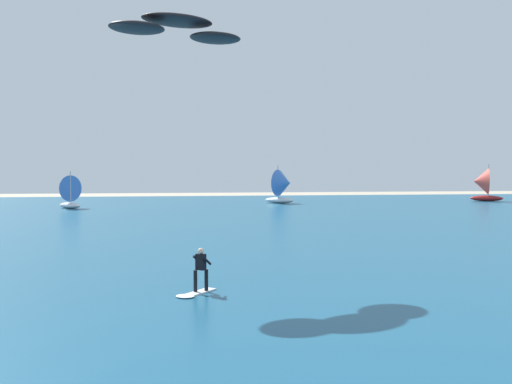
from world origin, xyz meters
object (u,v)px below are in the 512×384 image
object	(u,v)px
sailboat_near_shore	(67,191)
sailboat_center_horizon	(482,184)
kitesurfer	(198,277)
kite	(178,28)
sailboat_heeled_over	(283,186)

from	to	relation	value
sailboat_near_shore	sailboat_center_horizon	world-z (taller)	sailboat_center_horizon
kitesurfer	kite	bearing A→B (deg)	98.37
sailboat_near_shore	kitesurfer	bearing A→B (deg)	-74.73
sailboat_heeled_over	sailboat_near_shore	distance (m)	27.79
kitesurfer	sailboat_near_shore	world-z (taller)	sailboat_near_shore
sailboat_heeled_over	sailboat_near_shore	bearing A→B (deg)	-167.51
kitesurfer	sailboat_near_shore	size ratio (longest dim) A/B	0.43
sailboat_heeled_over	kitesurfer	bearing A→B (deg)	-103.90
kite	sailboat_heeled_over	size ratio (longest dim) A/B	1.25
kitesurfer	kite	world-z (taller)	kite
kite	sailboat_center_horizon	size ratio (longest dim) A/B	1.20
kite	sailboat_center_horizon	xyz separation A→B (m)	(43.82, 52.05, -8.38)
kitesurfer	sailboat_center_horizon	distance (m)	71.19
sailboat_center_horizon	kite	bearing A→B (deg)	-130.09
kite	sailboat_near_shore	bearing A→B (deg)	105.95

